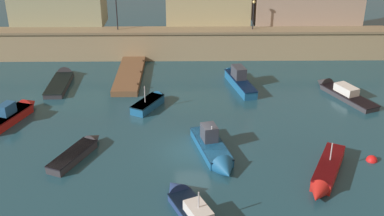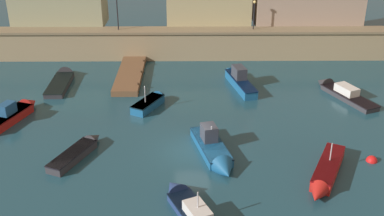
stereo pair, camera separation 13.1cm
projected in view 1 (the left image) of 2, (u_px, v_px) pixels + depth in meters
ground_plane at (193, 151)px, 33.04m from camera, size 110.71×110.71×0.00m
quay_wall at (190, 44)px, 49.98m from camera, size 41.23×2.39×3.12m
pier_dock at (130, 75)px, 45.39m from camera, size 2.33×9.18×0.70m
quay_lamp_0 at (116, 8)px, 48.26m from camera, size 0.32×0.32×3.44m
quay_lamp_1 at (254, 10)px, 48.53m from camera, size 0.32×0.32×2.99m
moored_boat_0 at (190, 208)px, 26.74m from camera, size 4.13×6.76×2.50m
moored_boat_1 at (62, 79)px, 44.37m from camera, size 1.75×6.74×1.53m
moored_boat_3 at (326, 174)px, 29.72m from camera, size 3.91×6.35×2.20m
moored_boat_5 at (238, 79)px, 43.65m from camera, size 2.75×7.22×2.00m
moored_boat_6 at (80, 150)px, 32.50m from camera, size 3.19×5.35×1.09m
moored_boat_7 at (340, 91)px, 41.72m from camera, size 4.21×7.13×1.58m
moored_boat_8 at (215, 152)px, 32.10m from camera, size 3.13×6.62×2.39m
moored_boat_9 at (151, 102)px, 39.59m from camera, size 3.08×4.39×2.33m
moored_boat_11 at (14, 113)px, 37.47m from camera, size 3.26×5.97×1.89m
mooring_buoy_0 at (372, 161)px, 31.89m from camera, size 0.75×0.75×0.75m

